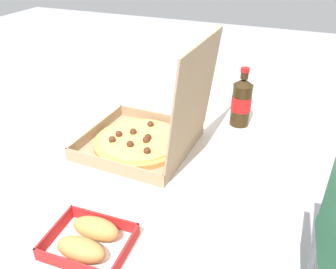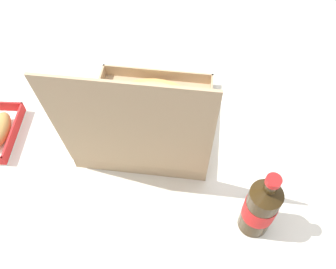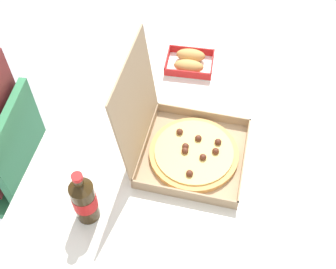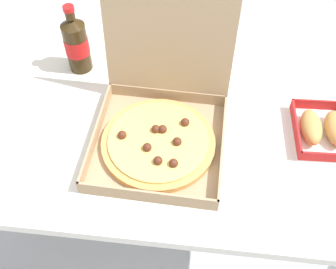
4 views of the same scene
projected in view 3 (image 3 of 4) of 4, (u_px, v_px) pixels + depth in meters
The scene contains 7 objects.
ground_plane at pixel (158, 244), 2.01m from camera, with size 10.00×10.00×0.00m, color #B2B2B7.
dining_table at pixel (154, 170), 1.49m from camera, with size 1.25×0.82×0.74m.
chair at pixel (3, 167), 1.71m from camera, with size 0.43×0.43×0.83m.
pizza_box_open at pixel (184, 145), 1.39m from camera, with size 0.36×0.40×0.39m.
bread_side_box at pixel (190, 62), 1.69m from camera, with size 0.16×0.20×0.06m.
cola_bottle at pixel (84, 199), 1.22m from camera, with size 0.07×0.07×0.22m.
paper_menu at pixel (174, 261), 1.20m from camera, with size 0.21×0.15×0.00m, color white.
Camera 3 is at (-0.79, -0.21, 1.91)m, focal length 44.30 mm.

